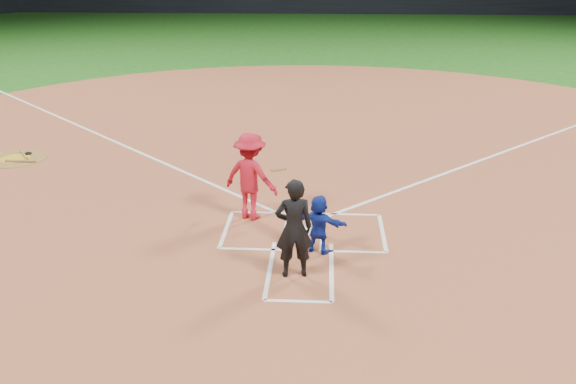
# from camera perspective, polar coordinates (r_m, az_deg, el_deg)

# --- Properties ---
(ground) EXTENTS (120.00, 120.00, 0.00)m
(ground) POSITION_cam_1_polar(r_m,az_deg,el_deg) (13.04, 1.42, -3.52)
(ground) COLOR #185014
(ground) RESTS_ON ground
(home_plate_dirt) EXTENTS (28.00, 28.00, 0.01)m
(home_plate_dirt) POSITION_cam_1_polar(r_m,az_deg,el_deg) (18.67, 2.06, 4.07)
(home_plate_dirt) COLOR brown
(home_plate_dirt) RESTS_ON ground
(home_plate) EXTENTS (0.60, 0.60, 0.02)m
(home_plate) POSITION_cam_1_polar(r_m,az_deg,el_deg) (13.03, 1.42, -3.44)
(home_plate) COLOR silver
(home_plate) RESTS_ON home_plate_dirt
(on_deck_circle) EXTENTS (1.70, 1.70, 0.01)m
(on_deck_circle) POSITION_cam_1_polar(r_m,az_deg,el_deg) (19.05, -23.11, 2.75)
(on_deck_circle) COLOR brown
(on_deck_circle) RESTS_ON home_plate_dirt
(on_deck_logo) EXTENTS (0.80, 0.80, 0.00)m
(on_deck_logo) POSITION_cam_1_polar(r_m,az_deg,el_deg) (19.05, -23.12, 2.77)
(on_deck_logo) COLOR gold
(on_deck_logo) RESTS_ON on_deck_circle
(on_deck_bat_a) EXTENTS (0.53, 0.73, 0.06)m
(on_deck_bat_a) POSITION_cam_1_polar(r_m,az_deg,el_deg) (19.19, -22.41, 3.09)
(on_deck_bat_a) COLOR olive
(on_deck_bat_a) RESTS_ON on_deck_circle
(on_deck_bat_c) EXTENTS (0.84, 0.07, 0.06)m
(on_deck_bat_c) POSITION_cam_1_polar(r_m,az_deg,el_deg) (18.65, -22.69, 2.57)
(on_deck_bat_c) COLOR brown
(on_deck_bat_c) RESTS_ON on_deck_circle
(bat_weight_donut) EXTENTS (0.19, 0.19, 0.05)m
(bat_weight_donut) POSITION_cam_1_polar(r_m,az_deg,el_deg) (19.30, -22.09, 3.20)
(bat_weight_donut) COLOR black
(bat_weight_donut) RESTS_ON on_deck_circle
(catcher) EXTENTS (1.09, 0.73, 1.13)m
(catcher) POSITION_cam_1_polar(r_m,az_deg,el_deg) (11.95, 2.77, -2.87)
(catcher) COLOR #122796
(catcher) RESTS_ON home_plate_dirt
(umpire) EXTENTS (0.72, 0.54, 1.78)m
(umpire) POSITION_cam_1_polar(r_m,az_deg,el_deg) (10.95, 0.53, -3.26)
(umpire) COLOR black
(umpire) RESTS_ON home_plate_dirt
(chalk_markings) EXTENTS (28.35, 17.32, 0.01)m
(chalk_markings) POSITION_cam_1_polar(r_m,az_deg,el_deg) (17.99, 2.00, 3.44)
(chalk_markings) COLOR white
(chalk_markings) RESTS_ON home_plate_dirt
(batter_at_plate) EXTENTS (1.44, 1.11, 1.86)m
(batter_at_plate) POSITION_cam_1_polar(r_m,az_deg,el_deg) (13.36, -3.35, 1.39)
(batter_at_plate) COLOR red
(batter_at_plate) RESTS_ON home_plate_dirt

